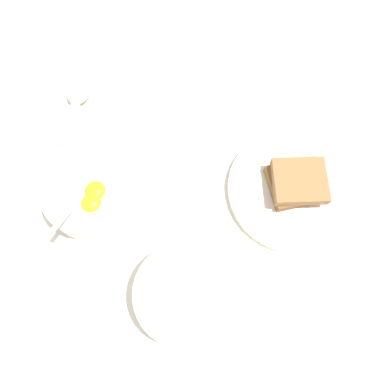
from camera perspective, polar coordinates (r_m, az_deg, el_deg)
ground_plane at (r=0.61m, az=-0.91°, el=-2.63°), size 3.00×3.00×0.00m
egg_bowl at (r=0.61m, az=-15.56°, el=-0.55°), size 0.15×0.14×0.08m
toast_plate at (r=0.64m, az=15.00°, el=0.37°), size 0.21×0.21×0.02m
toast_sandwich at (r=0.61m, az=15.78°, el=1.41°), size 0.10×0.10×0.04m
soup_spoon at (r=0.73m, az=-17.08°, el=13.83°), size 0.14×0.05×0.03m
congee_bowl at (r=0.56m, az=-1.14°, el=-15.28°), size 0.15×0.15×0.05m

